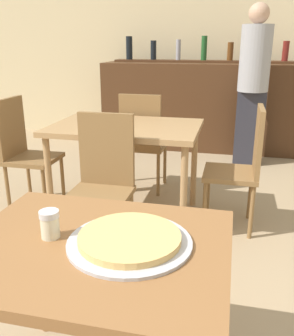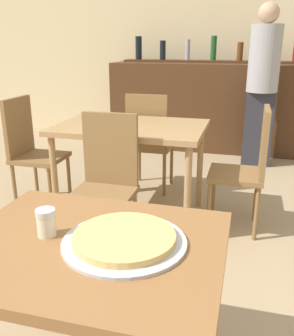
% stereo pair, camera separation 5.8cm
% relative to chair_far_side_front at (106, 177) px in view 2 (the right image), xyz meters
% --- Properties ---
extents(wall_back, '(8.00, 0.05, 2.80)m').
position_rel_chair_far_side_front_xyz_m(wall_back, '(0.38, 3.34, 0.87)').
color(wall_back, beige).
rests_on(wall_back, ground_plane).
extents(dining_table_near, '(0.93, 0.75, 0.72)m').
position_rel_chair_far_side_front_xyz_m(dining_table_near, '(0.38, -1.12, 0.10)').
color(dining_table_near, brown).
rests_on(dining_table_near, ground_plane).
extents(dining_table_far, '(1.15, 0.78, 0.77)m').
position_rel_chair_far_side_front_xyz_m(dining_table_far, '(0.00, 0.55, 0.15)').
color(dining_table_far, '#A87F51').
rests_on(dining_table_far, ground_plane).
extents(bar_counter, '(2.60, 0.56, 1.12)m').
position_rel_chair_far_side_front_xyz_m(bar_counter, '(0.38, 2.83, 0.03)').
color(bar_counter, '#4C2D19').
rests_on(bar_counter, ground_plane).
extents(bar_back_shelf, '(2.39, 0.24, 0.33)m').
position_rel_chair_far_side_front_xyz_m(bar_back_shelf, '(0.34, 2.97, 0.66)').
color(bar_back_shelf, '#4C2D19').
rests_on(bar_back_shelf, bar_counter).
extents(chair_far_side_front, '(0.40, 0.40, 0.95)m').
position_rel_chair_far_side_front_xyz_m(chair_far_side_front, '(0.00, 0.00, 0.00)').
color(chair_far_side_front, olive).
rests_on(chair_far_side_front, ground_plane).
extents(chair_far_side_back, '(0.40, 0.40, 0.95)m').
position_rel_chair_far_side_front_xyz_m(chair_far_side_back, '(0.00, 1.11, 0.00)').
color(chair_far_side_back, olive).
rests_on(chair_far_side_back, ground_plane).
extents(chair_far_side_left, '(0.40, 0.40, 0.95)m').
position_rel_chair_far_side_front_xyz_m(chair_far_side_left, '(-0.91, 0.55, 0.00)').
color(chair_far_side_left, olive).
rests_on(chair_far_side_left, ground_plane).
extents(chair_far_side_right, '(0.40, 0.40, 0.95)m').
position_rel_chair_far_side_front_xyz_m(chair_far_side_right, '(0.91, 0.55, 0.00)').
color(chair_far_side_right, olive).
rests_on(chair_far_side_right, ground_plane).
extents(pizza_tray, '(0.43, 0.43, 0.04)m').
position_rel_chair_far_side_front_xyz_m(pizza_tray, '(0.50, -1.10, 0.20)').
color(pizza_tray, '#B7B7BC').
rests_on(pizza_tray, dining_table_near).
extents(cheese_shaker, '(0.07, 0.07, 0.10)m').
position_rel_chair_far_side_front_xyz_m(cheese_shaker, '(0.21, -1.12, 0.24)').
color(cheese_shaker, beige).
rests_on(cheese_shaker, dining_table_near).
extents(person_standing, '(0.34, 0.34, 1.78)m').
position_rel_chair_far_side_front_xyz_m(person_standing, '(1.00, 2.25, 0.44)').
color(person_standing, '#2D2D38').
rests_on(person_standing, ground_plane).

